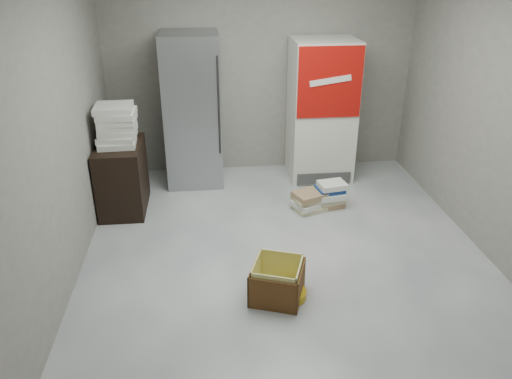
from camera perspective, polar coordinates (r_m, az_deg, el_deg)
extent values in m
plane|color=silver|center=(4.91, 3.75, -8.71)|extent=(5.00, 5.00, 0.00)
cube|color=gray|center=(6.67, 0.53, 13.83)|extent=(4.00, 0.04, 2.80)
cube|color=gray|center=(2.15, 16.07, -15.09)|extent=(4.00, 0.04, 2.80)
cube|color=gray|center=(4.40, -22.42, 5.58)|extent=(0.04, 5.00, 2.80)
cube|color=#A3A6AB|center=(6.39, -7.26, 8.92)|extent=(0.70, 0.70, 1.90)
cylinder|color=#333333|center=(6.00, -4.28, 9.45)|extent=(0.02, 0.02, 1.19)
cube|color=silver|center=(6.57, 7.47, 8.93)|extent=(0.80, 0.70, 1.80)
cube|color=#AA0F0A|center=(6.12, 8.47, 11.98)|extent=(0.78, 0.02, 0.85)
cube|color=white|center=(6.09, 8.52, 12.19)|extent=(0.50, 0.01, 0.14)
cube|color=#3F3F3F|center=(6.52, 7.77, 1.26)|extent=(0.70, 0.02, 0.15)
cube|color=black|center=(5.97, -15.02, 1.37)|extent=(0.50, 0.80, 0.80)
cube|color=white|center=(5.80, -15.53, 5.21)|extent=(0.42, 0.42, 0.06)
cube|color=white|center=(5.79, -15.60, 5.86)|extent=(0.41, 0.41, 0.06)
cube|color=white|center=(5.78, -15.49, 6.51)|extent=(0.41, 0.41, 0.06)
cube|color=white|center=(5.76, -15.57, 7.12)|extent=(0.42, 0.42, 0.06)
cube|color=white|center=(5.74, -15.58, 7.73)|extent=(0.41, 0.41, 0.06)
cube|color=white|center=(5.71, -15.67, 8.33)|extent=(0.41, 0.41, 0.06)
cube|color=white|center=(5.70, -15.99, 8.95)|extent=(0.41, 0.41, 0.06)
cube|color=#977654|center=(6.03, 8.38, -1.62)|extent=(0.36, 0.31, 0.07)
cube|color=#BBB48C|center=(6.00, 8.52, -1.07)|extent=(0.35, 0.30, 0.06)
cube|color=silver|center=(5.95, 8.49, -0.63)|extent=(0.34, 0.28, 0.07)
cube|color=navy|center=(5.95, 8.44, 0.02)|extent=(0.35, 0.29, 0.06)
cube|color=silver|center=(5.92, 8.71, 0.50)|extent=(0.35, 0.29, 0.06)
cube|color=#BBB48C|center=(5.92, 6.14, -2.06)|extent=(0.43, 0.38, 0.05)
cube|color=silver|center=(5.90, 6.12, -1.57)|extent=(0.45, 0.42, 0.06)
cube|color=#BBB48C|center=(5.88, 6.07, -1.07)|extent=(0.42, 0.36, 0.05)
cube|color=#977654|center=(5.85, 6.19, -0.62)|extent=(0.44, 0.40, 0.06)
cube|color=yellow|center=(4.52, 2.40, -12.03)|extent=(0.52, 0.52, 0.01)
cube|color=brown|center=(4.60, 2.95, -9.01)|extent=(0.41, 0.15, 0.31)
cube|color=brown|center=(4.27, 1.88, -12.14)|extent=(0.41, 0.15, 0.31)
cube|color=brown|center=(4.47, -0.24, -10.16)|extent=(0.15, 0.41, 0.31)
cube|color=brown|center=(4.41, 5.16, -10.86)|extent=(0.15, 0.41, 0.31)
cube|color=yellow|center=(4.57, 2.91, -8.93)|extent=(0.38, 0.14, 0.35)
cube|color=yellow|center=(4.27, 1.93, -11.77)|extent=(0.38, 0.14, 0.35)
cube|color=yellow|center=(4.45, -0.01, -9.97)|extent=(0.14, 0.38, 0.35)
cube|color=yellow|center=(4.40, 4.93, -10.61)|extent=(0.14, 0.38, 0.35)
cylinder|color=#BF9711|center=(4.50, 4.01, -11.81)|extent=(0.31, 0.31, 0.07)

